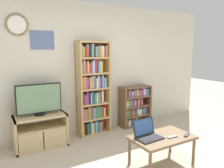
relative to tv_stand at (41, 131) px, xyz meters
The scene contains 9 objects.
wall_back 1.42m from the tv_stand, 16.70° to the left, with size 6.25×0.09×2.60m.
tv_stand is the anchor object (origin of this frame).
television 0.56m from the tv_stand, 88.84° to the left, with size 0.75×0.18×0.55m.
bookshelf_tall 1.24m from the tv_stand, ahead, with size 0.64×0.27×1.86m.
bookshelf_short 2.07m from the tv_stand, ahead, with size 0.71×0.30×0.89m.
coffee_table 2.06m from the tv_stand, 47.12° to the right, with size 0.91×0.55×0.44m.
laptop 1.87m from the tv_stand, 50.63° to the right, with size 0.39×0.30×0.26m.
remote_near_laptop 2.42m from the tv_stand, 43.79° to the right, with size 0.16×0.11×0.02m.
remote_far_from_laptop 2.21m from the tv_stand, 47.25° to the right, with size 0.16×0.05×0.02m.
Camera 1 is at (-1.71, -1.94, 1.69)m, focal length 35.00 mm.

